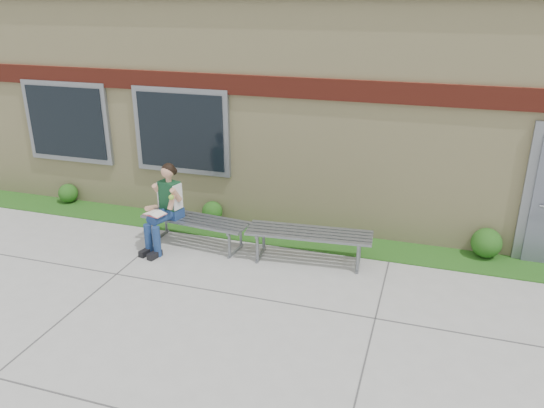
% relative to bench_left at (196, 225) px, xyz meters
% --- Properties ---
extents(ground, '(80.00, 80.00, 0.00)m').
position_rel_bench_left_xyz_m(ground, '(2.26, -1.84, -0.38)').
color(ground, '#9E9E99').
rests_on(ground, ground).
extents(grass_strip, '(16.00, 0.80, 0.02)m').
position_rel_bench_left_xyz_m(grass_strip, '(2.26, 0.76, -0.37)').
color(grass_strip, '#1F4A13').
rests_on(grass_strip, ground).
extents(school_building, '(16.20, 6.22, 4.20)m').
position_rel_bench_left_xyz_m(school_building, '(2.26, 4.14, 1.72)').
color(school_building, beige).
rests_on(school_building, ground).
extents(bench_left, '(1.93, 0.71, 0.49)m').
position_rel_bench_left_xyz_m(bench_left, '(0.00, 0.00, 0.00)').
color(bench_left, slate).
rests_on(bench_left, ground).
extents(bench_right, '(2.05, 0.73, 0.52)m').
position_rel_bench_left_xyz_m(bench_right, '(2.00, 0.00, 0.02)').
color(bench_right, slate).
rests_on(bench_right, ground).
extents(girl, '(0.55, 0.92, 1.46)m').
position_rel_bench_left_xyz_m(girl, '(-0.45, -0.22, 0.38)').
color(girl, navy).
rests_on(girl, ground).
extents(shrub_west, '(0.39, 0.39, 0.39)m').
position_rel_bench_left_xyz_m(shrub_west, '(-3.39, 1.01, -0.16)').
color(shrub_west, '#1F4A13').
rests_on(shrub_west, grass_strip).
extents(shrub_mid, '(0.39, 0.39, 0.39)m').
position_rel_bench_left_xyz_m(shrub_mid, '(-0.14, 1.01, -0.16)').
color(shrub_mid, '#1F4A13').
rests_on(shrub_mid, grass_strip).
extents(shrub_east, '(0.49, 0.49, 0.49)m').
position_rel_bench_left_xyz_m(shrub_east, '(4.75, 1.01, -0.11)').
color(shrub_east, '#1F4A13').
rests_on(shrub_east, grass_strip).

